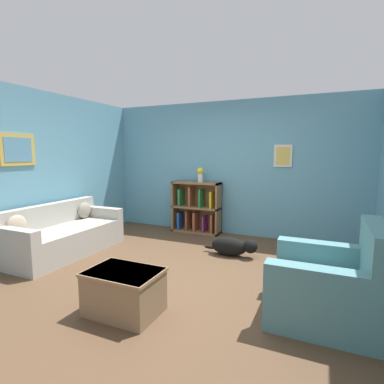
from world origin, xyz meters
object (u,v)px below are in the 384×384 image
(couch, at_px, (63,235))
(bookshelf, at_px, (197,208))
(vase, at_px, (200,174))
(dog, at_px, (233,246))
(recliner_chair, at_px, (332,286))
(coffee_table, at_px, (124,290))

(couch, height_order, bookshelf, bookshelf)
(vase, bearing_deg, couch, -126.38)
(bookshelf, height_order, dog, bookshelf)
(bookshelf, height_order, recliner_chair, bookshelf)
(couch, xyz_separation_m, bookshelf, (1.43, 2.08, 0.20))
(coffee_table, bearing_deg, bookshelf, 100.20)
(couch, bearing_deg, bookshelf, 55.55)
(dog, bearing_deg, bookshelf, 134.66)
(bookshelf, distance_m, recliner_chair, 3.47)
(recliner_chair, xyz_separation_m, vase, (-2.37, 2.42, 0.86))
(bookshelf, bearing_deg, recliner_chair, -44.77)
(dog, bearing_deg, recliner_chair, -44.31)
(bookshelf, bearing_deg, vase, -14.11)
(recliner_chair, bearing_deg, coffee_table, -158.95)
(coffee_table, distance_m, vase, 3.33)
(dog, bearing_deg, couch, -158.58)
(coffee_table, relative_size, dog, 0.83)
(coffee_table, distance_m, dog, 2.14)
(dog, distance_m, vase, 1.79)
(vase, bearing_deg, recliner_chair, -45.56)
(couch, height_order, dog, couch)
(coffee_table, height_order, dog, coffee_table)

